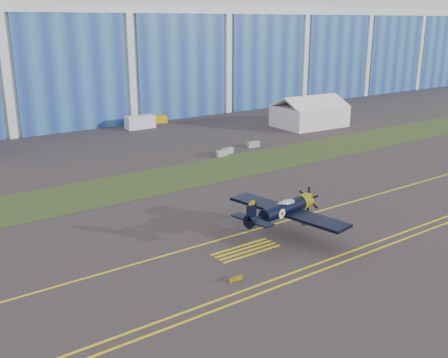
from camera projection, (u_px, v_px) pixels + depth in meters
ground at (325, 188)px, 60.73m from camera, size 260.00×260.00×0.00m
grass_median at (250, 163)px, 71.60m from camera, size 260.00×10.00×0.02m
hangar at (83, 39)px, 112.18m from camera, size 220.00×45.70×30.00m
taxiway_centreline at (359, 200)px, 56.84m from camera, size 200.00×0.20×0.02m
edge_line_near at (438, 226)px, 49.46m from camera, size 80.00×0.20×0.02m
edge_line_far at (428, 223)px, 50.24m from camera, size 80.00×0.20×0.02m
hold_short_ladder at (246, 250)px, 44.37m from camera, size 6.00×2.40×0.02m
guard_board_left at (236, 279)px, 39.05m from camera, size 1.20×0.15×0.35m
warbird at (283, 209)px, 46.37m from camera, size 11.86×13.56×3.58m
tent at (310, 111)px, 95.89m from camera, size 12.74×9.64×5.70m
shipping_container at (140, 122)px, 94.39m from camera, size 5.32×2.21×2.29m
tug at (161, 119)px, 99.95m from camera, size 2.59×2.01×1.33m
barrier_a at (227, 151)px, 76.34m from camera, size 2.06×0.88×0.90m
barrier_b at (222, 153)px, 75.00m from camera, size 2.06×0.85×0.90m
barrier_c at (253, 144)px, 80.39m from camera, size 2.04×0.75×0.90m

